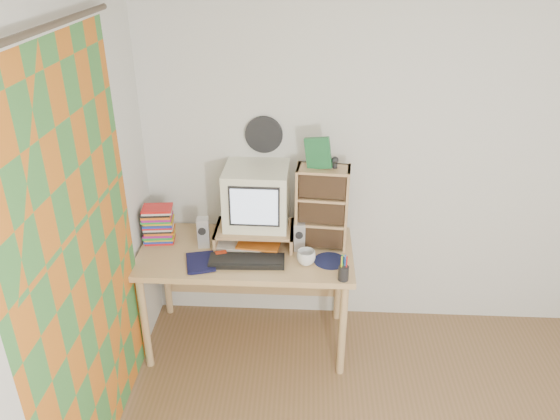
# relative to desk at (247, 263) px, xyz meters

# --- Properties ---
(back_wall) EXTENTS (3.50, 0.00, 3.50)m
(back_wall) POSITION_rel_desk_xyz_m (1.03, 0.31, 0.63)
(back_wall) COLOR silver
(back_wall) RESTS_ON floor
(left_wall) EXTENTS (0.00, 3.50, 3.50)m
(left_wall) POSITION_rel_desk_xyz_m (-0.72, -1.44, 0.63)
(left_wall) COLOR silver
(left_wall) RESTS_ON floor
(curtain) EXTENTS (0.00, 2.20, 2.20)m
(curtain) POSITION_rel_desk_xyz_m (-0.68, -0.96, 0.53)
(curtain) COLOR #C0631B
(curtain) RESTS_ON left_wall
(wall_disc) EXTENTS (0.25, 0.02, 0.25)m
(wall_disc) POSITION_rel_desk_xyz_m (0.10, 0.29, 0.81)
(wall_disc) COLOR black
(wall_disc) RESTS_ON back_wall
(desk) EXTENTS (1.40, 0.70, 0.75)m
(desk) POSITION_rel_desk_xyz_m (0.00, 0.00, 0.00)
(desk) COLOR tan
(desk) RESTS_ON floor
(monitor_riser) EXTENTS (0.52, 0.30, 0.12)m
(monitor_riser) POSITION_rel_desk_xyz_m (0.05, 0.04, 0.23)
(monitor_riser) COLOR tan
(monitor_riser) RESTS_ON desk
(crt_monitor) EXTENTS (0.42, 0.42, 0.39)m
(crt_monitor) POSITION_rel_desk_xyz_m (0.06, 0.09, 0.45)
(crt_monitor) COLOR silver
(crt_monitor) RESTS_ON monitor_riser
(speaker_left) EXTENTS (0.08, 0.08, 0.20)m
(speaker_left) POSITION_rel_desk_xyz_m (-0.28, -0.02, 0.24)
(speaker_left) COLOR #B7B6BB
(speaker_left) RESTS_ON desk
(speaker_right) EXTENTS (0.08, 0.08, 0.20)m
(speaker_right) POSITION_rel_desk_xyz_m (0.35, -0.03, 0.23)
(speaker_right) COLOR #B7B6BB
(speaker_right) RESTS_ON desk
(keyboard) EXTENTS (0.48, 0.18, 0.03)m
(keyboard) POSITION_rel_desk_xyz_m (0.02, -0.22, 0.15)
(keyboard) COLOR black
(keyboard) RESTS_ON desk
(dvd_stack) EXTENTS (0.21, 0.16, 0.27)m
(dvd_stack) POSITION_rel_desk_xyz_m (-0.59, 0.03, 0.27)
(dvd_stack) COLOR brown
(dvd_stack) RESTS_ON desk
(cd_rack) EXTENTS (0.35, 0.21, 0.56)m
(cd_rack) POSITION_rel_desk_xyz_m (0.49, 0.04, 0.41)
(cd_rack) COLOR tan
(cd_rack) RESTS_ON desk
(mug) EXTENTS (0.15, 0.15, 0.09)m
(mug) POSITION_rel_desk_xyz_m (0.40, -0.20, 0.18)
(mug) COLOR silver
(mug) RESTS_ON desk
(diary) EXTENTS (0.25, 0.21, 0.04)m
(diary) POSITION_rel_desk_xyz_m (-0.35, -0.26, 0.16)
(diary) COLOR #0E0F34
(diary) RESTS_ON desk
(mousepad) EXTENTS (0.26, 0.26, 0.00)m
(mousepad) POSITION_rel_desk_xyz_m (0.55, -0.16, 0.14)
(mousepad) COLOR #101638
(mousepad) RESTS_ON desk
(pen_cup) EXTENTS (0.07, 0.07, 0.13)m
(pen_cup) POSITION_rel_desk_xyz_m (0.62, -0.37, 0.20)
(pen_cup) COLOR black
(pen_cup) RESTS_ON desk
(papers) EXTENTS (0.35, 0.27, 0.04)m
(papers) POSITION_rel_desk_xyz_m (0.01, 0.01, 0.16)
(papers) COLOR silver
(papers) RESTS_ON desk
(red_box) EXTENTS (0.08, 0.07, 0.04)m
(red_box) POSITION_rel_desk_xyz_m (-0.15, -0.15, 0.15)
(red_box) COLOR #B22D13
(red_box) RESTS_ON desk
(game_box) EXTENTS (0.16, 0.06, 0.20)m
(game_box) POSITION_rel_desk_xyz_m (0.46, 0.03, 0.79)
(game_box) COLOR #1B5F31
(game_box) RESTS_ON cd_rack
(webcam) EXTENTS (0.05, 0.05, 0.08)m
(webcam) POSITION_rel_desk_xyz_m (0.56, 0.04, 0.73)
(webcam) COLOR black
(webcam) RESTS_ON cd_rack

